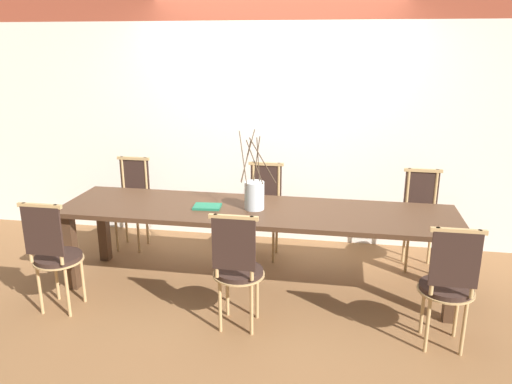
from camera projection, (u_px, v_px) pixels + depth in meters
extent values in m
plane|color=brown|center=(256.00, 286.00, 4.44)|extent=(16.00, 16.00, 0.00)
cube|color=silver|center=(276.00, 135.00, 5.24)|extent=(12.00, 0.06, 2.29)
cube|color=#422B1C|center=(256.00, 211.00, 4.23)|extent=(3.36, 0.82, 0.04)
cube|color=#422B1C|center=(71.00, 252.00, 4.32)|extent=(0.09, 0.09, 0.69)
cube|color=#422B1C|center=(453.00, 281.00, 3.79)|extent=(0.09, 0.09, 0.69)
cube|color=#422B1C|center=(103.00, 227.00, 4.89)|extent=(0.09, 0.09, 0.69)
cube|color=#422B1C|center=(439.00, 249.00, 4.36)|extent=(0.09, 0.09, 0.69)
cylinder|color=black|center=(58.00, 257.00, 3.95)|extent=(0.37, 0.37, 0.04)
cylinder|color=tan|center=(59.00, 260.00, 3.96)|extent=(0.39, 0.39, 0.01)
cylinder|color=tan|center=(56.00, 276.00, 4.15)|extent=(0.03, 0.03, 0.43)
cylinder|color=tan|center=(83.00, 278.00, 4.11)|extent=(0.03, 0.03, 0.43)
cylinder|color=tan|center=(40.00, 289.00, 3.93)|extent=(0.03, 0.03, 0.43)
cylinder|color=tan|center=(67.00, 292.00, 3.89)|extent=(0.03, 0.03, 0.43)
cylinder|color=tan|center=(28.00, 233.00, 3.76)|extent=(0.03, 0.03, 0.48)
cylinder|color=tan|center=(59.00, 235.00, 3.71)|extent=(0.03, 0.03, 0.48)
cube|color=black|center=(42.00, 231.00, 3.72)|extent=(0.31, 0.02, 0.38)
cube|color=tan|center=(39.00, 206.00, 3.67)|extent=(0.35, 0.03, 0.03)
cylinder|color=black|center=(239.00, 271.00, 3.71)|extent=(0.37, 0.37, 0.04)
cylinder|color=tan|center=(239.00, 274.00, 3.72)|extent=(0.39, 0.39, 0.01)
cylinder|color=tan|center=(227.00, 291.00, 3.91)|extent=(0.03, 0.03, 0.43)
cylinder|color=tan|center=(257.00, 293.00, 3.87)|extent=(0.03, 0.03, 0.43)
cylinder|color=tan|center=(220.00, 306.00, 3.68)|extent=(0.03, 0.03, 0.43)
cylinder|color=tan|center=(252.00, 309.00, 3.65)|extent=(0.03, 0.03, 0.43)
cylinder|color=tan|center=(216.00, 246.00, 3.51)|extent=(0.03, 0.03, 0.48)
cylinder|color=tan|center=(252.00, 249.00, 3.47)|extent=(0.03, 0.03, 0.48)
cube|color=black|center=(234.00, 245.00, 3.48)|extent=(0.31, 0.02, 0.38)
cube|color=tan|center=(233.00, 217.00, 3.42)|extent=(0.35, 0.03, 0.03)
cylinder|color=black|center=(446.00, 288.00, 3.46)|extent=(0.37, 0.37, 0.04)
cylinder|color=tan|center=(446.00, 291.00, 3.47)|extent=(0.39, 0.39, 0.01)
cylinder|color=tan|center=(423.00, 307.00, 3.66)|extent=(0.03, 0.03, 0.43)
cylinder|color=tan|center=(457.00, 310.00, 3.62)|extent=(0.03, 0.03, 0.43)
cylinder|color=tan|center=(428.00, 325.00, 3.44)|extent=(0.03, 0.03, 0.43)
cylinder|color=tan|center=(464.00, 328.00, 3.40)|extent=(0.03, 0.03, 0.43)
cylinder|color=tan|center=(434.00, 262.00, 3.26)|extent=(0.03, 0.03, 0.48)
cylinder|color=tan|center=(476.00, 265.00, 3.22)|extent=(0.03, 0.03, 0.48)
cube|color=black|center=(455.00, 260.00, 3.23)|extent=(0.31, 0.02, 0.38)
cube|color=tan|center=(459.00, 231.00, 3.18)|extent=(0.35, 0.03, 0.03)
cylinder|color=black|center=(130.00, 207.00, 5.15)|extent=(0.37, 0.37, 0.04)
cylinder|color=tan|center=(131.00, 209.00, 5.16)|extent=(0.39, 0.39, 0.01)
cylinder|color=tan|center=(138.00, 233.00, 5.09)|extent=(0.03, 0.03, 0.43)
cylinder|color=tan|center=(117.00, 232.00, 5.13)|extent=(0.03, 0.03, 0.43)
cylinder|color=tan|center=(147.00, 225.00, 5.31)|extent=(0.03, 0.03, 0.43)
cylinder|color=tan|center=(126.00, 224.00, 5.35)|extent=(0.03, 0.03, 0.43)
cylinder|color=tan|center=(146.00, 180.00, 5.20)|extent=(0.03, 0.03, 0.48)
cylinder|color=tan|center=(123.00, 179.00, 5.24)|extent=(0.03, 0.03, 0.48)
cube|color=black|center=(135.00, 177.00, 5.22)|extent=(0.31, 0.02, 0.38)
cube|color=tan|center=(133.00, 158.00, 5.16)|extent=(0.35, 0.03, 0.03)
cylinder|color=black|center=(263.00, 215.00, 4.92)|extent=(0.37, 0.37, 0.04)
cylinder|color=tan|center=(263.00, 217.00, 4.93)|extent=(0.39, 0.39, 0.01)
cylinder|color=tan|center=(273.00, 242.00, 4.85)|extent=(0.03, 0.03, 0.43)
cylinder|color=tan|center=(249.00, 241.00, 4.89)|extent=(0.03, 0.03, 0.43)
cylinder|color=tan|center=(277.00, 233.00, 5.08)|extent=(0.03, 0.03, 0.43)
cylinder|color=tan|center=(254.00, 232.00, 5.12)|extent=(0.03, 0.03, 0.43)
cylinder|color=tan|center=(279.00, 186.00, 4.97)|extent=(0.03, 0.03, 0.48)
cylinder|color=tan|center=(253.00, 185.00, 5.01)|extent=(0.03, 0.03, 0.48)
cube|color=black|center=(266.00, 183.00, 4.99)|extent=(0.31, 0.02, 0.38)
cube|color=tan|center=(266.00, 164.00, 4.93)|extent=(0.35, 0.03, 0.03)
cylinder|color=black|center=(421.00, 224.00, 4.67)|extent=(0.37, 0.37, 0.04)
cylinder|color=tan|center=(421.00, 227.00, 4.68)|extent=(0.39, 0.39, 0.01)
cylinder|color=tan|center=(434.00, 253.00, 4.60)|extent=(0.03, 0.03, 0.43)
cylinder|color=tan|center=(407.00, 251.00, 4.64)|extent=(0.03, 0.03, 0.43)
cylinder|color=tan|center=(430.00, 243.00, 4.83)|extent=(0.03, 0.03, 0.43)
cylinder|color=tan|center=(404.00, 242.00, 4.87)|extent=(0.03, 0.03, 0.43)
cylinder|color=tan|center=(435.00, 194.00, 4.72)|extent=(0.03, 0.03, 0.48)
cylinder|color=tan|center=(407.00, 193.00, 4.76)|extent=(0.03, 0.03, 0.48)
cube|color=black|center=(421.00, 191.00, 4.74)|extent=(0.31, 0.02, 0.38)
cube|color=tan|center=(423.00, 170.00, 4.68)|extent=(0.35, 0.03, 0.03)
cylinder|color=#B2BCC1|center=(254.00, 195.00, 4.20)|extent=(0.17, 0.17, 0.24)
cylinder|color=#473828|center=(243.00, 158.00, 4.07)|extent=(0.11, 0.18, 0.42)
cylinder|color=#473828|center=(263.00, 161.00, 4.00)|extent=(0.20, 0.19, 0.41)
cylinder|color=#473828|center=(248.00, 156.00, 4.16)|extent=(0.11, 0.14, 0.43)
cylinder|color=#473828|center=(246.00, 162.00, 4.15)|extent=(0.06, 0.16, 0.33)
cylinder|color=#473828|center=(256.00, 159.00, 4.13)|extent=(0.07, 0.03, 0.38)
cylinder|color=#473828|center=(254.00, 162.00, 4.05)|extent=(0.14, 0.03, 0.37)
cylinder|color=#473828|center=(258.00, 160.00, 4.10)|extent=(0.02, 0.07, 0.38)
cube|color=#1E6B4C|center=(207.00, 207.00, 4.26)|extent=(0.24, 0.18, 0.02)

